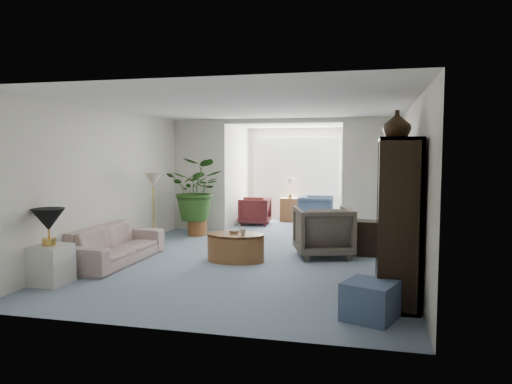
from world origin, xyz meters
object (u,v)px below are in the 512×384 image
(wingback_chair, at_px, (323,232))
(floor_lamp, at_px, (153,180))
(sofa, at_px, (115,244))
(side_table_dark, at_px, (365,238))
(end_table, at_px, (50,265))
(coffee_bowl, at_px, (234,231))
(coffee_table, at_px, (236,247))
(coffee_cup, at_px, (243,232))
(table_lamp, at_px, (48,220))
(framed_picture, at_px, (411,158))
(entertainment_cabinet, at_px, (397,217))
(plant_pot, at_px, (197,228))
(sunroom_chair_maroon, at_px, (255,211))
(ottoman, at_px, (370,301))
(cabinet_urn, at_px, (397,125))
(sunroom_chair_blue, at_px, (316,211))
(sunroom_table, at_px, (290,210))

(wingback_chair, bearing_deg, floor_lamp, -21.23)
(sofa, relative_size, side_table_dark, 3.40)
(end_table, xyz_separation_m, coffee_bowl, (2.02, 2.00, 0.21))
(coffee_table, bearing_deg, wingback_chair, 26.97)
(coffee_cup, bearing_deg, floor_lamp, 153.87)
(table_lamp, xyz_separation_m, floor_lamp, (0.20, 2.79, 0.37))
(framed_picture, xyz_separation_m, entertainment_cabinet, (-0.23, -1.06, -0.72))
(sofa, bearing_deg, end_table, 172.45)
(entertainment_cabinet, bearing_deg, plant_pot, 138.74)
(entertainment_cabinet, distance_m, plant_pot, 5.28)
(sunroom_chair_maroon, bearing_deg, ottoman, 20.23)
(coffee_table, relative_size, coffee_cup, 8.67)
(sofa, xyz_separation_m, coffee_bowl, (1.82, 0.65, 0.18))
(coffee_table, bearing_deg, ottoman, -47.08)
(wingback_chair, height_order, entertainment_cabinet, entertainment_cabinet)
(floor_lamp, bearing_deg, cabinet_urn, -21.12)
(sofa, bearing_deg, framed_picture, -84.89)
(floor_lamp, height_order, cabinet_urn, cabinet_urn)
(sunroom_chair_maroon, bearing_deg, framed_picture, 34.97)
(plant_pot, relative_size, sunroom_chair_blue, 0.48)
(coffee_bowl, height_order, entertainment_cabinet, entertainment_cabinet)
(table_lamp, distance_m, coffee_bowl, 2.87)
(coffee_cup, bearing_deg, sofa, -167.35)
(coffee_table, height_order, side_table_dark, side_table_dark)
(floor_lamp, relative_size, sunroom_chair_maroon, 0.49)
(plant_pot, bearing_deg, table_lamp, -98.43)
(framed_picture, distance_m, sunroom_chair_blue, 4.69)
(coffee_bowl, bearing_deg, coffee_cup, -45.00)
(cabinet_urn, height_order, sunroom_chair_blue, cabinet_urn)
(coffee_cup, bearing_deg, coffee_bowl, 135.00)
(sofa, distance_m, floor_lamp, 1.73)
(coffee_bowl, distance_m, side_table_dark, 2.29)
(end_table, distance_m, ottoman, 4.24)
(end_table, relative_size, side_table_dark, 0.89)
(ottoman, bearing_deg, wingback_chair, 104.90)
(sofa, bearing_deg, cabinet_urn, -92.13)
(sunroom_chair_blue, xyz_separation_m, sunroom_chair_maroon, (-1.50, 0.00, -0.04))
(entertainment_cabinet, bearing_deg, coffee_table, 152.47)
(end_table, bearing_deg, sunroom_chair_blue, 63.09)
(table_lamp, bearing_deg, sunroom_chair_maroon, 76.03)
(wingback_chair, relative_size, plant_pot, 2.35)
(coffee_cup, bearing_deg, end_table, -140.90)
(table_lamp, height_order, sunroom_chair_maroon, table_lamp)
(wingback_chair, bearing_deg, sunroom_chair_blue, -99.15)
(sunroom_table, bearing_deg, side_table_dark, -62.18)
(coffee_bowl, relative_size, sunroom_chair_blue, 0.25)
(table_lamp, distance_m, sunroom_table, 6.93)
(framed_picture, height_order, cabinet_urn, cabinet_urn)
(floor_lamp, distance_m, ottoman, 5.25)
(entertainment_cabinet, bearing_deg, floor_lamp, 153.35)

